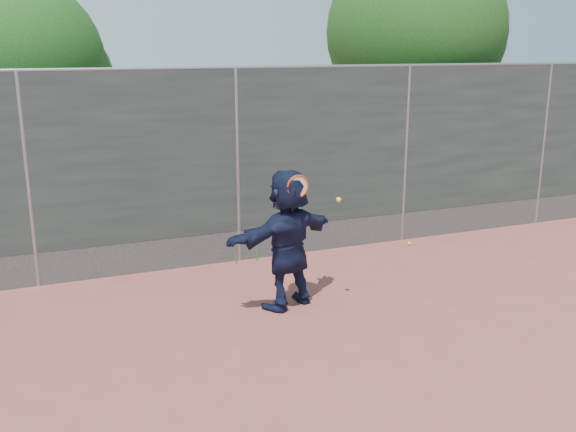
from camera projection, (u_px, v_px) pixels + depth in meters
name	position (u px, v px, depth m)	size (l,w,h in m)	color
ground	(336.00, 355.00, 7.09)	(80.00, 80.00, 0.00)	#9E4C42
player	(288.00, 239.00, 8.22)	(1.69, 0.54, 1.83)	#131835
ball_ground	(410.00, 243.00, 10.98)	(0.07, 0.07, 0.07)	yellow
fence	(237.00, 162.00, 9.82)	(20.00, 0.06, 3.03)	#38423D
swing_action	(302.00, 189.00, 7.90)	(0.72, 0.18, 0.51)	#C03B12
tree_right	(422.00, 37.00, 13.04)	(3.78, 3.60, 5.39)	#382314
tree_left	(27.00, 68.00, 11.17)	(3.15, 3.00, 4.53)	#382314
weed_clump	(259.00, 252.00, 10.19)	(0.68, 0.07, 0.30)	#387226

